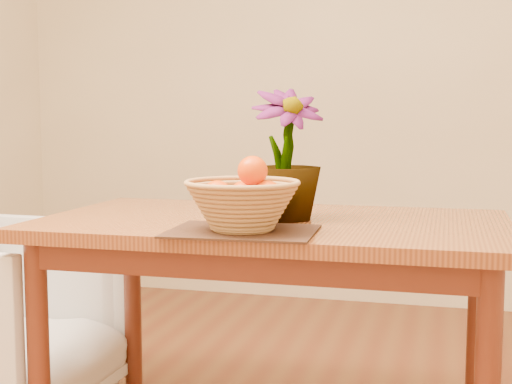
# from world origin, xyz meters

# --- Properties ---
(wall_back) EXTENTS (4.00, 0.02, 2.70)m
(wall_back) POSITION_xyz_m (0.00, 2.25, 1.35)
(wall_back) COLOR #F7E4BC
(wall_back) RESTS_ON floor
(table) EXTENTS (1.40, 0.80, 0.75)m
(table) POSITION_xyz_m (0.00, 0.30, 0.66)
(table) COLOR brown
(table) RESTS_ON floor
(placemat) EXTENTS (0.41, 0.31, 0.01)m
(placemat) POSITION_xyz_m (-0.02, 0.03, 0.75)
(placemat) COLOR #3B1F15
(placemat) RESTS_ON table
(wicker_basket) EXTENTS (0.31, 0.31, 0.13)m
(wicker_basket) POSITION_xyz_m (-0.02, 0.03, 0.82)
(wicker_basket) COLOR tan
(wicker_basket) RESTS_ON placemat
(orange_pile) EXTENTS (0.21, 0.21, 0.15)m
(orange_pile) POSITION_xyz_m (-0.01, 0.03, 0.86)
(orange_pile) COLOR #CF4403
(orange_pile) RESTS_ON wicker_basket
(potted_plant) EXTENTS (0.31, 0.31, 0.40)m
(potted_plant) POSITION_xyz_m (0.04, 0.29, 0.95)
(potted_plant) COLOR #153F12
(potted_plant) RESTS_ON table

